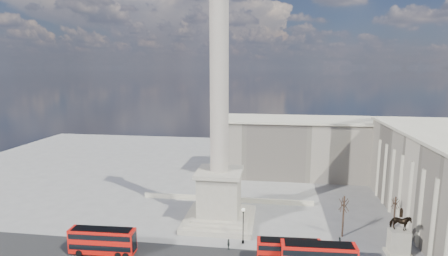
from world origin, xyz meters
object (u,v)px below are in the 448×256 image
red_bus_b (289,252)px  pedestrian_crossing (229,244)px  equestrian_statue (399,239)px  pedestrian_standing (339,242)px  pedestrian_walking (305,246)px  victorian_lamp (243,223)px  red_bus_a (103,241)px  nelsons_column (219,160)px

red_bus_b → pedestrian_crossing: bearing=159.8°
equestrian_statue → pedestrian_standing: (-9.23, 1.50, -2.01)m
red_bus_b → pedestrian_walking: size_ratio=6.60×
victorian_lamp → pedestrian_standing: bearing=4.3°
equestrian_statue → pedestrian_crossing: (-28.32, -2.31, -1.90)m
victorian_lamp → pedestrian_walking: size_ratio=4.29×
red_bus_a → pedestrian_walking: size_ratio=7.23×
equestrian_statue → red_bus_b: bearing=-163.4°
nelsons_column → red_bus_b: 22.14m
nelsons_column → pedestrian_crossing: nelsons_column is taller
victorian_lamp → equestrian_statue: bearing=-0.5°
red_bus_b → pedestrian_walking: red_bus_b is taller
nelsons_column → pedestrian_crossing: size_ratio=25.70×
nelsons_column → red_bus_a: 25.42m
pedestrian_crossing → red_bus_b: bearing=-127.1°
equestrian_statue → pedestrian_standing: equestrian_statue is taller
pedestrian_standing → pedestrian_crossing: pedestrian_crossing is taller
red_bus_b → victorian_lamp: 9.82m
nelsons_column → red_bus_a: bearing=-138.9°
pedestrian_standing → red_bus_b: bearing=7.8°
red_bus_b → equestrian_statue: equestrian_statue is taller
victorian_lamp → nelsons_column: bearing=123.6°
nelsons_column → equestrian_statue: (31.58, -8.54, -10.04)m
pedestrian_standing → victorian_lamp: bearing=-25.6°
nelsons_column → equestrian_statue: 34.22m
equestrian_statue → pedestrian_standing: 9.56m
equestrian_statue → pedestrian_crossing: bearing=-175.3°
red_bus_b → pedestrian_crossing: (-10.11, 3.13, -1.17)m
red_bus_b → pedestrian_standing: (8.99, 6.93, -1.28)m
red_bus_a → pedestrian_walking: red_bus_a is taller
nelsons_column → pedestrian_standing: (22.35, -7.04, -12.06)m
nelsons_column → pedestrian_standing: bearing=-17.5°
red_bus_a → pedestrian_walking: 34.26m
pedestrian_standing → pedestrian_crossing: (-19.09, -3.80, 0.11)m
nelsons_column → red_bus_a: size_ratio=4.48×
red_bus_b → red_bus_a: bearing=179.3°
nelsons_column → victorian_lamp: 13.46m
victorian_lamp → pedestrian_standing: (16.82, 1.27, -3.03)m
victorian_lamp → equestrian_statue: (26.05, -0.23, -1.01)m
pedestrian_walking → equestrian_statue: bearing=-14.3°
nelsons_column → red_bus_a: (-17.43, -15.19, -10.57)m
victorian_lamp → pedestrian_walking: victorian_lamp is taller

